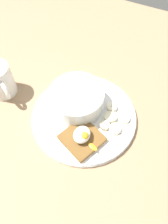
# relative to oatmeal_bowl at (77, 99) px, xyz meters

# --- Properties ---
(ground_plane) EXTENTS (1.20, 1.20, 0.02)m
(ground_plane) POSITION_rel_oatmeal_bowl_xyz_m (-0.02, -0.03, -0.05)
(ground_plane) COLOR #9A7958
(ground_plane) RESTS_ON ground
(plate) EXTENTS (0.29, 0.29, 0.02)m
(plate) POSITION_rel_oatmeal_bowl_xyz_m (-0.02, -0.03, -0.03)
(plate) COLOR white
(plate) RESTS_ON ground_plane
(oatmeal_bowl) EXTENTS (0.15, 0.15, 0.06)m
(oatmeal_bowl) POSITION_rel_oatmeal_bowl_xyz_m (0.00, 0.00, 0.00)
(oatmeal_bowl) COLOR white
(oatmeal_bowl) RESTS_ON plate
(toast_slice) EXTENTS (0.12, 0.12, 0.01)m
(toast_slice) POSITION_rel_oatmeal_bowl_xyz_m (-0.09, -0.06, -0.02)
(toast_slice) COLOR brown
(toast_slice) RESTS_ON plate
(poached_egg) EXTENTS (0.05, 0.07, 0.03)m
(poached_egg) POSITION_rel_oatmeal_bowl_xyz_m (-0.09, -0.06, -0.00)
(poached_egg) COLOR white
(poached_egg) RESTS_ON toast_slice
(banana_slice_front) EXTENTS (0.04, 0.04, 0.01)m
(banana_slice_front) POSITION_rel_oatmeal_bowl_xyz_m (0.03, -0.09, -0.03)
(banana_slice_front) COLOR #F5E9C5
(banana_slice_front) RESTS_ON plate
(banana_slice_left) EXTENTS (0.04, 0.04, 0.01)m
(banana_slice_left) POSITION_rel_oatmeal_bowl_xyz_m (0.01, -0.14, -0.03)
(banana_slice_left) COLOR #EAE9BC
(banana_slice_left) RESTS_ON plate
(banana_slice_back) EXTENTS (0.05, 0.05, 0.01)m
(banana_slice_back) POSITION_rel_oatmeal_bowl_xyz_m (0.00, -0.10, -0.03)
(banana_slice_back) COLOR #EFE5BE
(banana_slice_back) RESTS_ON plate
(banana_slice_right) EXTENTS (0.04, 0.04, 0.01)m
(banana_slice_right) POSITION_rel_oatmeal_bowl_xyz_m (-0.03, -0.10, -0.02)
(banana_slice_right) COLOR beige
(banana_slice_right) RESTS_ON plate
(banana_slice_inner) EXTENTS (0.04, 0.04, 0.01)m
(banana_slice_inner) POSITION_rel_oatmeal_bowl_xyz_m (-0.03, -0.13, -0.03)
(banana_slice_inner) COLOR beige
(banana_slice_inner) RESTS_ON plate
(coffee_mug) EXTENTS (0.08, 0.11, 0.10)m
(coffee_mug) POSITION_rel_oatmeal_bowl_xyz_m (-0.04, 0.22, 0.01)
(coffee_mug) COLOR white
(coffee_mug) RESTS_ON ground_plane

